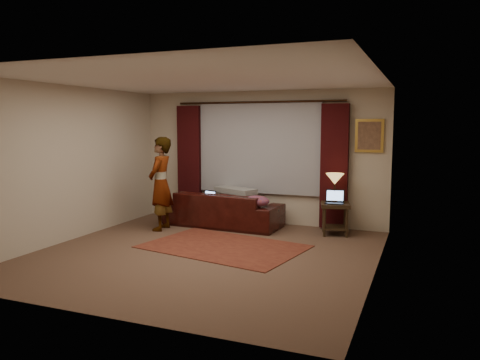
% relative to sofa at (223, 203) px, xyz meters
% --- Properties ---
extents(floor, '(5.00, 5.00, 0.01)m').
position_rel_sofa_xyz_m(floor, '(0.54, -1.91, -0.46)').
color(floor, brown).
rests_on(floor, ground).
extents(ceiling, '(5.00, 5.00, 0.02)m').
position_rel_sofa_xyz_m(ceiling, '(0.54, -1.91, 2.15)').
color(ceiling, silver).
rests_on(ceiling, ground).
extents(wall_back, '(5.00, 0.02, 2.60)m').
position_rel_sofa_xyz_m(wall_back, '(0.54, 0.59, 0.85)').
color(wall_back, '#C1B19A').
rests_on(wall_back, ground).
extents(wall_front, '(5.00, 0.02, 2.60)m').
position_rel_sofa_xyz_m(wall_front, '(0.54, -4.41, 0.85)').
color(wall_front, '#C1B19A').
rests_on(wall_front, ground).
extents(wall_left, '(0.02, 5.00, 2.60)m').
position_rel_sofa_xyz_m(wall_left, '(-1.96, -1.91, 0.85)').
color(wall_left, '#C1B19A').
rests_on(wall_left, ground).
extents(wall_right, '(0.02, 5.00, 2.60)m').
position_rel_sofa_xyz_m(wall_right, '(3.04, -1.91, 0.85)').
color(wall_right, '#C1B19A').
rests_on(wall_right, ground).
extents(sheer_curtain, '(2.50, 0.05, 1.80)m').
position_rel_sofa_xyz_m(sheer_curtain, '(0.54, 0.53, 1.05)').
color(sheer_curtain, '#97979D').
rests_on(sheer_curtain, wall_back).
extents(drape_left, '(0.50, 0.14, 2.30)m').
position_rel_sofa_xyz_m(drape_left, '(-0.96, 0.48, 0.73)').
color(drape_left, black).
rests_on(drape_left, floor).
extents(drape_right, '(0.50, 0.14, 2.30)m').
position_rel_sofa_xyz_m(drape_right, '(2.04, 0.48, 0.73)').
color(drape_right, black).
rests_on(drape_right, floor).
extents(curtain_rod, '(0.04, 0.04, 3.40)m').
position_rel_sofa_xyz_m(curtain_rod, '(0.54, 0.48, 1.93)').
color(curtain_rod, black).
rests_on(curtain_rod, wall_back).
extents(picture_frame, '(0.50, 0.04, 0.60)m').
position_rel_sofa_xyz_m(picture_frame, '(2.64, 0.56, 1.30)').
color(picture_frame, gold).
rests_on(picture_frame, wall_back).
extents(sofa, '(2.30, 1.09, 0.91)m').
position_rel_sofa_xyz_m(sofa, '(0.00, 0.00, 0.00)').
color(sofa, black).
rests_on(sofa, floor).
extents(throw_blanket, '(0.94, 0.66, 0.10)m').
position_rel_sofa_xyz_m(throw_blanket, '(0.17, 0.22, 0.46)').
color(throw_blanket, gray).
rests_on(throw_blanket, sofa).
extents(clothing_pile, '(0.58, 0.52, 0.20)m').
position_rel_sofa_xyz_m(clothing_pile, '(0.77, -0.22, 0.10)').
color(clothing_pile, brown).
rests_on(clothing_pile, sofa).
extents(laptop_sofa, '(0.39, 0.40, 0.21)m').
position_rel_sofa_xyz_m(laptop_sofa, '(-0.31, -0.10, 0.11)').
color(laptop_sofa, black).
rests_on(laptop_sofa, sofa).
extents(area_rug, '(2.71, 2.06, 0.01)m').
position_rel_sofa_xyz_m(area_rug, '(0.64, -1.44, -0.45)').
color(area_rug, maroon).
rests_on(area_rug, floor).
extents(end_table, '(0.60, 0.60, 0.57)m').
position_rel_sofa_xyz_m(end_table, '(2.14, 0.07, -0.17)').
color(end_table, black).
rests_on(end_table, floor).
extents(tiffany_lamp, '(0.34, 0.34, 0.52)m').
position_rel_sofa_xyz_m(tiffany_lamp, '(2.11, 0.14, 0.38)').
color(tiffany_lamp, '#989745').
rests_on(tiffany_lamp, end_table).
extents(laptop_table, '(0.36, 0.39, 0.24)m').
position_rel_sofa_xyz_m(laptop_table, '(2.14, -0.00, 0.23)').
color(laptop_table, black).
rests_on(laptop_table, end_table).
extents(person, '(0.57, 0.57, 1.73)m').
position_rel_sofa_xyz_m(person, '(-0.94, -0.72, 0.41)').
color(person, gray).
rests_on(person, floor).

